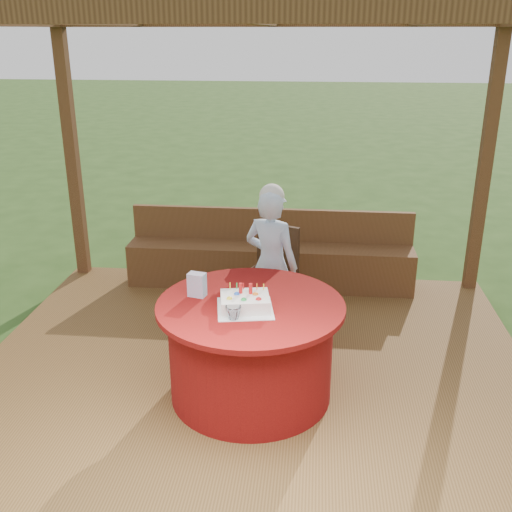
{
  "coord_description": "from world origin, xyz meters",
  "views": [
    {
      "loc": [
        0.45,
        -4.21,
        2.7
      ],
      "look_at": [
        0.0,
        0.25,
        1.0
      ],
      "focal_mm": 42.0,
      "sensor_mm": 36.0,
      "label": 1
    }
  ],
  "objects": [
    {
      "name": "birthday_cake",
      "position": [
        -0.01,
        -0.46,
        0.92
      ],
      "size": [
        0.44,
        0.44,
        0.18
      ],
      "color": "white",
      "rests_on": "table"
    },
    {
      "name": "deck",
      "position": [
        0.0,
        0.0,
        0.06
      ],
      "size": [
        4.5,
        4.0,
        0.12
      ],
      "primitive_type": "cube",
      "color": "brown",
      "rests_on": "ground"
    },
    {
      "name": "bench",
      "position": [
        0.0,
        1.72,
        0.38
      ],
      "size": [
        3.0,
        0.42,
        0.8
      ],
      "color": "brown",
      "rests_on": "deck"
    },
    {
      "name": "chair",
      "position": [
        0.08,
        0.97,
        0.61
      ],
      "size": [
        0.57,
        0.57,
        0.88
      ],
      "color": "#362011",
      "rests_on": "deck"
    },
    {
      "name": "elderly_woman",
      "position": [
        0.1,
        0.6,
        0.82
      ],
      "size": [
        0.58,
        0.49,
        1.39
      ],
      "color": "#A5CBF5",
      "rests_on": "deck"
    },
    {
      "name": "gift_bag",
      "position": [
        -0.38,
        -0.28,
        0.96
      ],
      "size": [
        0.14,
        0.11,
        0.18
      ],
      "primitive_type": "cube",
      "rotation": [
        0.0,
        0.0,
        -0.24
      ],
      "color": "#D98CBF",
      "rests_on": "table"
    },
    {
      "name": "ground",
      "position": [
        0.0,
        0.0,
        0.0
      ],
      "size": [
        60.0,
        60.0,
        0.0
      ],
      "primitive_type": "plane",
      "color": "#274717",
      "rests_on": "ground"
    },
    {
      "name": "pergola",
      "position": [
        0.0,
        0.0,
        2.41
      ],
      "size": [
        4.5,
        4.0,
        2.72
      ],
      "color": "brown",
      "rests_on": "deck"
    },
    {
      "name": "drinking_glass",
      "position": [
        -0.06,
        -0.63,
        0.92
      ],
      "size": [
        0.11,
        0.11,
        0.1
      ],
      "primitive_type": "imported",
      "rotation": [
        0.0,
        0.0,
        0.03
      ],
      "color": "white",
      "rests_on": "table"
    },
    {
      "name": "table",
      "position": [
        0.02,
        -0.36,
        0.5
      ],
      "size": [
        1.35,
        1.35,
        0.75
      ],
      "color": "maroon",
      "rests_on": "deck"
    }
  ]
}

